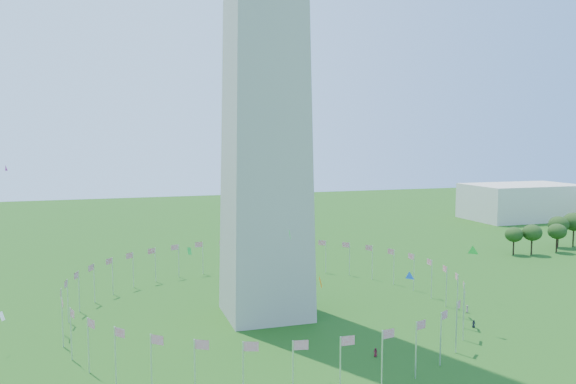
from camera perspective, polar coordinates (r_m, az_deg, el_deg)
The scene contains 4 objects.
flag_ring at distance 120.17m, azimuth -2.28°, elevation -10.28°, with size 80.24×80.24×9.00m.
gov_building_east_a at distance 279.71m, azimuth 22.65°, elevation -0.90°, with size 50.00×30.00×16.00m, color beige.
kites_aloft at distance 94.58m, azimuth 6.06°, elevation -5.59°, with size 96.60×71.83×38.84m.
tree_line_east at distance 210.30m, azimuth 26.83°, elevation -3.88°, with size 53.12×15.80×11.57m.
Camera 1 is at (-30.74, -61.48, 37.19)m, focal length 35.00 mm.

